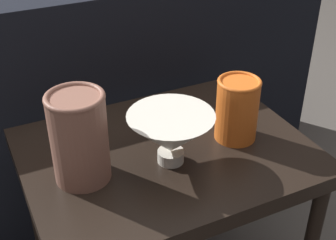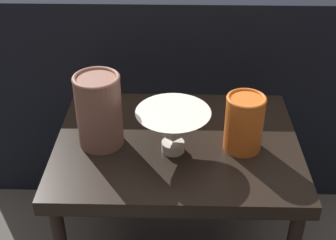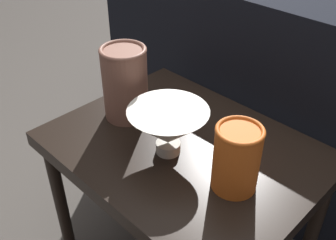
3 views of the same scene
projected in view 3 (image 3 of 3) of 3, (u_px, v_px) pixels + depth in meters
name	position (u px, v px, depth m)	size (l,w,h in m)	color
table	(184.00, 162.00, 1.00)	(0.65, 0.50, 0.49)	black
couch_backdrop	(298.00, 95.00, 1.37)	(1.45, 0.50, 0.74)	black
bowl	(168.00, 128.00, 0.91)	(0.19, 0.19, 0.12)	silver
vase_textured_left	(125.00, 82.00, 1.02)	(0.12, 0.12, 0.20)	brown
vase_colorful_right	(237.00, 157.00, 0.81)	(0.10, 0.10, 0.15)	orange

